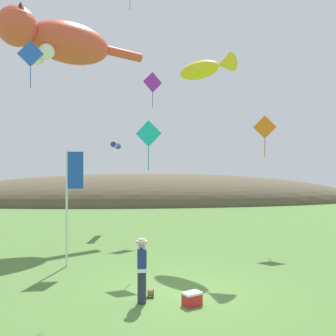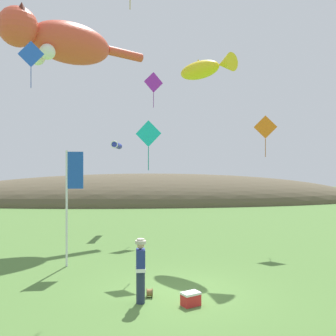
{
  "view_description": "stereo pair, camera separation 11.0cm",
  "coord_description": "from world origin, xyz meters",
  "views": [
    {
      "loc": [
        -1.34,
        -11.01,
        3.73
      ],
      "look_at": [
        0.0,
        4.0,
        3.72
      ],
      "focal_mm": 40.0,
      "sensor_mm": 36.0,
      "label": 1
    },
    {
      "loc": [
        -1.23,
        -11.02,
        3.73
      ],
      "look_at": [
        0.0,
        4.0,
        3.72
      ],
      "focal_mm": 40.0,
      "sensor_mm": 36.0,
      "label": 2
    }
  ],
  "objects": [
    {
      "name": "kite_diamond_blue",
      "position": [
        -5.83,
        5.6,
        8.64
      ],
      "size": [
        1.14,
        0.05,
        2.04
      ],
      "color": "blue"
    },
    {
      "name": "kite_spool",
      "position": [
        -0.88,
        -0.27,
        0.13
      ],
      "size": [
        0.17,
        0.26,
        0.26
      ],
      "color": "olive",
      "rests_on": "ground"
    },
    {
      "name": "kite_diamond_violet",
      "position": [
        -0.27,
        11.31,
        8.82
      ],
      "size": [
        1.16,
        0.45,
        2.13
      ],
      "color": "purple"
    },
    {
      "name": "picnic_cooler",
      "position": [
        0.21,
        -1.01,
        0.18
      ],
      "size": [
        0.58,
        0.51,
        0.36
      ],
      "color": "red",
      "rests_on": "ground"
    },
    {
      "name": "festival_banner_pole",
      "position": [
        -3.75,
        3.35,
        2.87
      ],
      "size": [
        0.66,
        0.08,
        4.38
      ],
      "color": "silver",
      "rests_on": "ground"
    },
    {
      "name": "distant_hill_ridge",
      "position": [
        0.0,
        30.62,
        0.0
      ],
      "size": [
        49.17,
        15.05,
        6.17
      ],
      "color": "brown",
      "rests_on": "ground"
    },
    {
      "name": "kite_fish_windsock",
      "position": [
        1.86,
        5.98,
        8.3
      ],
      "size": [
        2.55,
        2.95,
        0.95
      ],
      "color": "yellow"
    },
    {
      "name": "kite_giant_cat",
      "position": [
        -5.4,
        9.7,
        10.61
      ],
      "size": [
        7.4,
        5.71,
        2.64
      ],
      "color": "#E04C33"
    },
    {
      "name": "festival_attendant",
      "position": [
        -1.15,
        -0.72,
        0.95
      ],
      "size": [
        0.3,
        0.43,
        1.77
      ],
      "color": "#232D47",
      "rests_on": "ground"
    },
    {
      "name": "kite_diamond_orange",
      "position": [
        5.01,
        6.78,
        5.7
      ],
      "size": [
        1.1,
        0.28,
        2.03
      ],
      "color": "orange"
    },
    {
      "name": "kite_diamond_teal",
      "position": [
        -0.81,
        3.37,
        5.02
      ],
      "size": [
        0.98,
        0.33,
        1.93
      ],
      "color": "#19BFBF"
    },
    {
      "name": "kite_tube_streamer",
      "position": [
        -2.48,
        11.91,
        5.09
      ],
      "size": [
        0.6,
        2.05,
        0.44
      ],
      "color": "#2633A5"
    },
    {
      "name": "ground_plane",
      "position": [
        0.0,
        0.0,
        0.0
      ],
      "size": [
        120.0,
        120.0,
        0.0
      ],
      "primitive_type": "plane",
      "color": "#517A38"
    }
  ]
}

